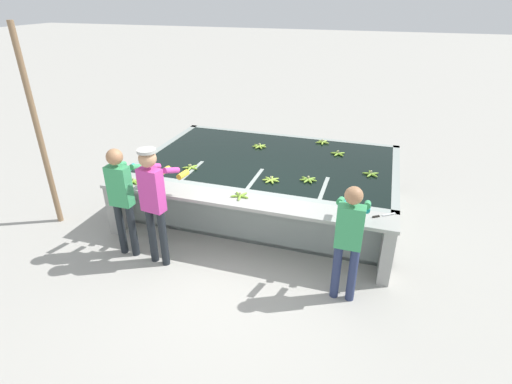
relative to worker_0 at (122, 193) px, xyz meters
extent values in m
plane|color=#A3A099|center=(1.56, 0.31, -1.01)|extent=(80.00, 80.00, 0.00)
cube|color=gray|center=(1.56, 2.16, -0.98)|extent=(4.40, 2.79, 0.06)
cube|color=gray|center=(1.56, 0.82, -0.56)|extent=(4.40, 0.12, 0.89)
cube|color=gray|center=(1.56, 3.50, -0.56)|extent=(4.40, 0.12, 0.89)
cube|color=gray|center=(-0.58, 2.16, -0.56)|extent=(0.12, 2.79, 0.89)
cube|color=gray|center=(3.70, 2.16, -0.56)|extent=(0.12, 2.79, 0.89)
cube|color=black|center=(1.56, 2.16, -0.54)|extent=(4.16, 2.55, 0.82)
cube|color=gray|center=(0.46, 1.28, -0.56)|extent=(0.06, 0.80, 0.89)
cube|color=gray|center=(1.56, 1.28, -0.56)|extent=(0.06, 0.80, 0.89)
cube|color=gray|center=(2.66, 1.28, -0.56)|extent=(0.06, 0.80, 0.89)
cube|color=#9E9E99|center=(1.56, 0.54, -0.15)|extent=(4.40, 0.45, 0.05)
cube|color=#9E9E99|center=(-0.54, 0.54, -0.59)|extent=(0.16, 0.41, 0.84)
cube|color=#9E9E99|center=(3.66, 0.54, -0.59)|extent=(0.16, 0.41, 0.84)
cylinder|color=#1E2328|center=(-0.10, -0.03, -0.59)|extent=(0.11, 0.11, 0.83)
cylinder|color=#1E2328|center=(0.10, -0.03, -0.59)|extent=(0.11, 0.11, 0.83)
cube|color=#38995B|center=(0.00, -0.03, 0.12)|extent=(0.32, 0.17, 0.59)
sphere|color=#9E704C|center=(0.00, -0.03, 0.56)|extent=(0.23, 0.23, 0.23)
cylinder|color=#38995B|center=(-0.16, 0.22, 0.33)|extent=(0.08, 0.31, 0.18)
cylinder|color=teal|center=(-0.16, 0.47, 0.16)|extent=(0.09, 0.20, 0.08)
cylinder|color=#38995B|center=(0.16, 0.21, 0.33)|extent=(0.08, 0.31, 0.18)
cylinder|color=teal|center=(0.16, 0.46, 0.16)|extent=(0.09, 0.20, 0.08)
cylinder|color=#1E2328|center=(0.45, -0.08, -0.57)|extent=(0.11, 0.11, 0.87)
cylinder|color=#1E2328|center=(0.65, -0.11, -0.57)|extent=(0.11, 0.11, 0.87)
cube|color=#BC388E|center=(0.55, -0.09, 0.17)|extent=(0.34, 0.21, 0.61)
sphere|color=tan|center=(0.55, -0.09, 0.62)|extent=(0.23, 0.23, 0.23)
cylinder|color=#9E9E99|center=(0.55, -0.09, 0.73)|extent=(0.25, 0.25, 0.04)
cylinder|color=#BC388E|center=(0.43, 0.18, 0.39)|extent=(0.12, 0.32, 0.18)
cylinder|color=gold|center=(0.46, 0.42, 0.22)|extent=(0.11, 0.21, 0.08)
cylinder|color=#BC388E|center=(0.74, 0.13, 0.39)|extent=(0.12, 0.32, 0.18)
cylinder|color=gold|center=(0.78, 0.38, 0.22)|extent=(0.11, 0.21, 0.08)
cylinder|color=navy|center=(3.07, -0.05, -0.61)|extent=(0.11, 0.11, 0.79)
cylinder|color=navy|center=(3.27, -0.05, -0.61)|extent=(0.11, 0.11, 0.79)
cube|color=#38995B|center=(3.17, -0.05, 0.06)|extent=(0.32, 0.17, 0.56)
sphere|color=#9E704C|center=(3.17, -0.05, 0.48)|extent=(0.21, 0.21, 0.21)
cylinder|color=#38995B|center=(3.01, 0.20, 0.25)|extent=(0.08, 0.31, 0.18)
cylinder|color=teal|center=(3.01, 0.45, 0.09)|extent=(0.09, 0.20, 0.08)
cylinder|color=#38995B|center=(3.33, 0.20, 0.25)|extent=(0.08, 0.31, 0.18)
cylinder|color=teal|center=(3.33, 0.45, 0.09)|extent=(0.09, 0.20, 0.08)
ellipsoid|color=#93BC3D|center=(1.88, 1.26, -0.11)|extent=(0.17, 0.06, 0.04)
ellipsoid|color=#93BC3D|center=(1.87, 1.31, -0.11)|extent=(0.15, 0.14, 0.04)
ellipsoid|color=#93BC3D|center=(1.82, 1.33, -0.11)|extent=(0.05, 0.17, 0.04)
ellipsoid|color=#93BC3D|center=(1.78, 1.31, -0.11)|extent=(0.16, 0.13, 0.04)
ellipsoid|color=#93BC3D|center=(1.77, 1.26, -0.11)|extent=(0.17, 0.08, 0.04)
ellipsoid|color=#93BC3D|center=(1.81, 1.22, -0.11)|extent=(0.10, 0.17, 0.04)
ellipsoid|color=#93BC3D|center=(1.85, 1.23, -0.11)|extent=(0.11, 0.17, 0.04)
cylinder|color=tan|center=(1.83, 1.27, -0.07)|extent=(0.03, 0.03, 0.04)
ellipsoid|color=#8CB738|center=(0.46, 1.33, -0.11)|extent=(0.17, 0.07, 0.04)
ellipsoid|color=#8CB738|center=(0.43, 1.38, -0.11)|extent=(0.12, 0.16, 0.04)
ellipsoid|color=#8CB738|center=(0.37, 1.38, -0.11)|extent=(0.14, 0.15, 0.04)
ellipsoid|color=#8CB738|center=(0.35, 1.32, -0.11)|extent=(0.17, 0.10, 0.04)
ellipsoid|color=#8CB738|center=(0.41, 1.28, -0.11)|extent=(0.05, 0.17, 0.04)
cylinder|color=tan|center=(0.40, 1.34, -0.07)|extent=(0.03, 0.03, 0.04)
ellipsoid|color=#93BC3D|center=(2.37, 3.26, -0.11)|extent=(0.17, 0.07, 0.04)
ellipsoid|color=#93BC3D|center=(2.34, 3.32, -0.11)|extent=(0.12, 0.16, 0.04)
ellipsoid|color=#93BC3D|center=(2.28, 3.31, -0.11)|extent=(0.14, 0.15, 0.04)
ellipsoid|color=#93BC3D|center=(2.26, 3.25, -0.11)|extent=(0.17, 0.10, 0.04)
ellipsoid|color=#93BC3D|center=(2.32, 3.21, -0.11)|extent=(0.05, 0.17, 0.04)
cylinder|color=tan|center=(2.31, 3.27, -0.07)|extent=(0.03, 0.03, 0.04)
ellipsoid|color=#75A333|center=(2.41, 1.42, -0.11)|extent=(0.12, 0.16, 0.04)
ellipsoid|color=#75A333|center=(2.44, 1.46, -0.11)|extent=(0.17, 0.05, 0.04)
ellipsoid|color=#75A333|center=(2.42, 1.50, -0.11)|extent=(0.14, 0.15, 0.04)
ellipsoid|color=#75A333|center=(2.38, 1.52, -0.11)|extent=(0.06, 0.17, 0.04)
ellipsoid|color=#75A333|center=(2.34, 1.49, -0.11)|extent=(0.16, 0.12, 0.04)
ellipsoid|color=#75A333|center=(2.33, 1.45, -0.11)|extent=(0.17, 0.09, 0.04)
ellipsoid|color=#75A333|center=(2.37, 1.41, -0.11)|extent=(0.09, 0.17, 0.04)
cylinder|color=tan|center=(2.38, 1.46, -0.07)|extent=(0.03, 0.03, 0.04)
ellipsoid|color=#7FAD33|center=(2.63, 2.74, -0.11)|extent=(0.17, 0.04, 0.04)
ellipsoid|color=#7FAD33|center=(2.66, 2.69, -0.11)|extent=(0.09, 0.17, 0.04)
ellipsoid|color=#7FAD33|center=(2.73, 2.71, -0.11)|extent=(0.16, 0.13, 0.04)
ellipsoid|color=#7FAD33|center=(2.73, 2.77, -0.11)|extent=(0.16, 0.12, 0.04)
ellipsoid|color=#7FAD33|center=(2.67, 2.79, -0.11)|extent=(0.08, 0.17, 0.04)
cylinder|color=tan|center=(2.68, 2.74, -0.07)|extent=(0.03, 0.03, 0.04)
ellipsoid|color=#93BC3D|center=(1.15, 2.66, -0.11)|extent=(0.17, 0.10, 0.04)
ellipsoid|color=#93BC3D|center=(1.18, 2.62, -0.11)|extent=(0.08, 0.17, 0.04)
ellipsoid|color=#93BC3D|center=(1.23, 2.63, -0.11)|extent=(0.13, 0.16, 0.04)
ellipsoid|color=#93BC3D|center=(1.25, 2.67, -0.11)|extent=(0.17, 0.05, 0.04)
ellipsoid|color=#93BC3D|center=(1.24, 2.72, -0.11)|extent=(0.14, 0.15, 0.04)
ellipsoid|color=#93BC3D|center=(1.19, 2.73, -0.11)|extent=(0.06, 0.17, 0.04)
ellipsoid|color=#93BC3D|center=(1.15, 2.70, -0.11)|extent=(0.17, 0.11, 0.04)
cylinder|color=tan|center=(1.20, 2.68, -0.07)|extent=(0.03, 0.03, 0.04)
ellipsoid|color=#75A333|center=(3.35, 1.95, -0.11)|extent=(0.16, 0.13, 0.04)
ellipsoid|color=#75A333|center=(3.36, 2.01, -0.11)|extent=(0.16, 0.12, 0.04)
ellipsoid|color=#75A333|center=(3.30, 2.04, -0.11)|extent=(0.08, 0.17, 0.04)
ellipsoid|color=#75A333|center=(3.25, 1.99, -0.11)|extent=(0.17, 0.04, 0.04)
ellipsoid|color=#75A333|center=(3.29, 1.93, -0.11)|extent=(0.09, 0.17, 0.04)
cylinder|color=tan|center=(3.31, 1.98, -0.07)|extent=(0.03, 0.03, 0.04)
ellipsoid|color=#7FAD33|center=(-0.23, 0.60, -0.10)|extent=(0.13, 0.16, 0.04)
ellipsoid|color=#7FAD33|center=(-0.26, 0.56, -0.10)|extent=(0.17, 0.05, 0.04)
ellipsoid|color=#7FAD33|center=(-0.24, 0.52, -0.10)|extent=(0.14, 0.15, 0.04)
ellipsoid|color=#7FAD33|center=(-0.20, 0.50, -0.10)|extent=(0.06, 0.17, 0.04)
ellipsoid|color=#7FAD33|center=(-0.16, 0.53, -0.10)|extent=(0.17, 0.12, 0.04)
ellipsoid|color=#7FAD33|center=(-0.15, 0.58, -0.10)|extent=(0.17, 0.10, 0.04)
ellipsoid|color=#7FAD33|center=(-0.19, 0.61, -0.10)|extent=(0.08, 0.17, 0.04)
cylinder|color=tan|center=(-0.20, 0.56, -0.07)|extent=(0.03, 0.03, 0.04)
ellipsoid|color=#75A333|center=(1.51, 0.64, -0.10)|extent=(0.14, 0.15, 0.04)
ellipsoid|color=#75A333|center=(1.50, 0.58, -0.10)|extent=(0.17, 0.11, 0.04)
ellipsoid|color=#75A333|center=(1.56, 0.55, -0.10)|extent=(0.06, 0.17, 0.04)
ellipsoid|color=#75A333|center=(1.60, 0.59, -0.10)|extent=(0.17, 0.07, 0.04)
ellipsoid|color=#75A333|center=(1.58, 0.65, -0.10)|extent=(0.11, 0.17, 0.04)
cylinder|color=tan|center=(1.55, 0.60, -0.07)|extent=(0.03, 0.03, 0.04)
cube|color=silver|center=(3.62, 0.72, -0.11)|extent=(0.18, 0.14, 0.00)
cube|color=black|center=(3.46, 0.60, -0.11)|extent=(0.10, 0.08, 0.02)
cylinder|color=#846647|center=(-1.71, 0.43, 0.59)|extent=(0.09, 0.09, 3.20)
camera|label=1|loc=(3.33, -4.21, 2.54)|focal=28.00mm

